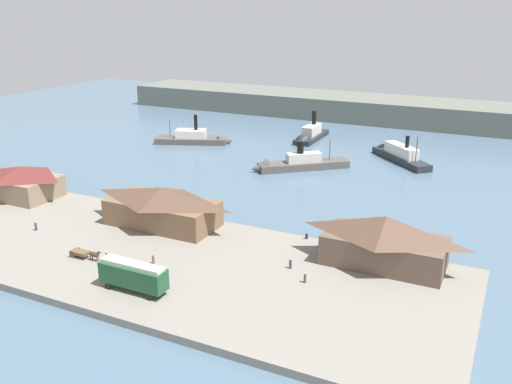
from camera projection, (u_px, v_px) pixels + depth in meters
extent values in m
plane|color=slate|center=(199.00, 214.00, 111.84)|extent=(320.00, 320.00, 0.00)
cube|color=gray|center=(131.00, 253.00, 92.91)|extent=(110.00, 36.00, 1.20)
cube|color=#666159|center=(190.00, 217.00, 108.61)|extent=(110.00, 0.80, 1.00)
cube|color=#847056|center=(22.00, 187.00, 117.46)|extent=(14.87, 10.26, 4.52)
pyramid|color=maroon|center=(20.00, 171.00, 116.36)|extent=(15.16, 10.77, 2.24)
cube|color=brown|center=(163.00, 213.00, 102.37)|extent=(20.44, 9.69, 4.79)
pyramid|color=brown|center=(162.00, 194.00, 101.19)|extent=(20.85, 10.17, 2.55)
cube|color=brown|center=(384.00, 251.00, 86.62)|extent=(18.73, 8.95, 4.84)
pyramid|color=brown|center=(386.00, 226.00, 85.29)|extent=(19.10, 9.39, 3.35)
cube|color=#1E4C2D|center=(133.00, 275.00, 78.71)|extent=(10.43, 2.77, 3.02)
cube|color=beige|center=(132.00, 264.00, 78.14)|extent=(10.01, 1.94, 0.50)
cylinder|color=black|center=(161.00, 289.00, 79.02)|extent=(0.90, 0.18, 0.90)
cylinder|color=black|center=(149.00, 298.00, 76.66)|extent=(0.90, 0.18, 0.90)
cylinder|color=black|center=(120.00, 278.00, 82.03)|extent=(0.90, 0.18, 0.90)
cylinder|color=black|center=(108.00, 286.00, 79.67)|extent=(0.90, 0.18, 0.90)
cube|color=brown|center=(80.00, 252.00, 89.68)|extent=(3.10, 1.58, 0.50)
cylinder|color=#4C3828|center=(79.00, 251.00, 90.82)|extent=(1.20, 0.10, 1.20)
cylinder|color=#4C3828|center=(72.00, 255.00, 89.47)|extent=(1.20, 0.10, 1.20)
ellipsoid|color=#473323|center=(94.00, 254.00, 88.38)|extent=(2.00, 0.70, 0.90)
ellipsoid|color=#473323|center=(99.00, 252.00, 87.75)|extent=(0.70, 0.32, 0.44)
cylinder|color=#473323|center=(98.00, 258.00, 88.50)|extent=(0.16, 0.16, 1.00)
cylinder|color=#473323|center=(96.00, 259.00, 88.16)|extent=(0.16, 0.16, 1.00)
cylinder|color=#473323|center=(92.00, 257.00, 89.00)|extent=(0.16, 0.16, 1.00)
cylinder|color=#473323|center=(91.00, 258.00, 88.66)|extent=(0.16, 0.16, 1.00)
cylinder|color=#3D4C42|center=(107.00, 258.00, 88.07)|extent=(0.44, 0.44, 1.49)
sphere|color=#CCA889|center=(107.00, 253.00, 87.79)|extent=(0.27, 0.27, 0.27)
cylinder|color=#6B5B4C|center=(153.00, 260.00, 87.42)|extent=(0.41, 0.41, 1.41)
sphere|color=#CCA889|center=(153.00, 255.00, 87.15)|extent=(0.26, 0.26, 0.26)
cylinder|color=#33384C|center=(36.00, 227.00, 100.39)|extent=(0.41, 0.41, 1.41)
sphere|color=#CCA889|center=(35.00, 222.00, 100.12)|extent=(0.26, 0.26, 0.26)
cylinder|color=#33384C|center=(290.00, 264.00, 85.87)|extent=(0.42, 0.42, 1.43)
sphere|color=#CCA889|center=(291.00, 259.00, 85.60)|extent=(0.26, 0.26, 0.26)
cylinder|color=#4C3D33|center=(305.00, 278.00, 81.52)|extent=(0.39, 0.39, 1.34)
sphere|color=#CCA889|center=(305.00, 274.00, 81.27)|extent=(0.25, 0.25, 0.25)
cylinder|color=black|center=(126.00, 204.00, 112.74)|extent=(0.44, 0.44, 0.90)
cylinder|color=black|center=(3.00, 181.00, 127.19)|extent=(0.44, 0.44, 0.90)
cylinder|color=black|center=(307.00, 236.00, 96.86)|extent=(0.44, 0.44, 0.90)
cube|color=#514C47|center=(191.00, 140.00, 168.47)|extent=(22.40, 14.06, 1.76)
cone|color=#514C47|center=(226.00, 141.00, 167.75)|extent=(5.78, 6.90, 5.89)
cube|color=silver|center=(191.00, 133.00, 167.80)|extent=(10.06, 7.64, 2.37)
cylinder|color=black|center=(196.00, 122.00, 166.57)|extent=(1.06, 1.06, 4.58)
cylinder|color=brown|center=(170.00, 129.00, 167.79)|extent=(0.24, 0.24, 5.13)
cube|color=#514C47|center=(303.00, 165.00, 142.00)|extent=(21.34, 19.04, 1.89)
cone|color=#514C47|center=(259.00, 168.00, 139.29)|extent=(6.21, 6.25, 4.60)
cube|color=beige|center=(304.00, 157.00, 141.32)|extent=(8.64, 7.89, 2.33)
cylinder|color=black|center=(300.00, 147.00, 140.23)|extent=(1.69, 1.69, 3.08)
cylinder|color=brown|center=(330.00, 150.00, 142.42)|extent=(0.24, 0.24, 5.56)
cube|color=#23282D|center=(311.00, 137.00, 172.89)|extent=(5.38, 19.08, 1.51)
cone|color=#23282D|center=(301.00, 144.00, 164.75)|extent=(4.71, 3.47, 4.68)
cube|color=beige|center=(312.00, 130.00, 172.16)|extent=(3.53, 9.36, 3.03)
cylinder|color=black|center=(314.00, 118.00, 172.56)|extent=(1.36, 1.36, 4.18)
cylinder|color=brown|center=(318.00, 124.00, 176.80)|extent=(0.24, 0.24, 4.51)
cube|color=#23282D|center=(401.00, 159.00, 148.30)|extent=(18.80, 18.82, 1.76)
cone|color=#23282D|center=(379.00, 149.00, 158.16)|extent=(5.69, 5.69, 4.07)
cube|color=silver|center=(401.00, 150.00, 147.56)|extent=(10.63, 10.64, 2.80)
cylinder|color=black|center=(407.00, 142.00, 144.54)|extent=(1.03, 1.03, 3.07)
cylinder|color=brown|center=(417.00, 149.00, 141.01)|extent=(0.24, 0.24, 6.66)
cube|color=#60665B|center=(354.00, 107.00, 204.21)|extent=(180.00, 24.00, 8.00)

